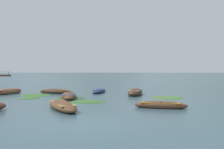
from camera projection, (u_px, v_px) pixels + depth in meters
ground_plane at (107, 72)px, 1509.50m from camera, size 6000.00×6000.00×0.00m
mountain_2 at (92, 53)px, 2094.97m from camera, size 1224.81×1224.81×326.63m
mountain_3 at (218, 43)px, 1973.57m from camera, size 1464.86×1464.86×462.67m
rowboat_0 at (7, 92)px, 23.51m from camera, size 2.38×3.78×0.64m
rowboat_1 at (135, 92)px, 22.60m from camera, size 2.15×4.07×0.73m
rowboat_2 at (62, 106)px, 13.95m from camera, size 2.76×4.44×0.56m
rowboat_4 at (69, 96)px, 19.82m from camera, size 1.72×4.34×0.55m
rowboat_5 at (99, 91)px, 25.17m from camera, size 1.71×3.96×0.47m
rowboat_7 at (56, 92)px, 24.10m from camera, size 3.68×2.28×0.57m
rowboat_8 at (161, 105)px, 14.33m from camera, size 3.16×1.68×0.50m
ferry_1 at (2, 75)px, 128.77m from camera, size 9.45×5.52×2.54m
weed_patch_0 at (71, 98)px, 19.59m from camera, size 3.22×3.21×0.14m
weed_patch_1 at (29, 98)px, 19.53m from camera, size 2.23×2.32×0.14m
weed_patch_2 at (36, 95)px, 22.26m from camera, size 3.83×4.07×0.14m
weed_patch_3 at (88, 102)px, 17.21m from camera, size 2.58×2.00×0.14m
weed_patch_4 at (167, 98)px, 20.15m from camera, size 3.65×3.63×0.14m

